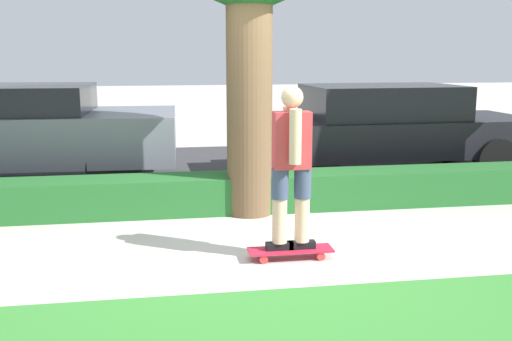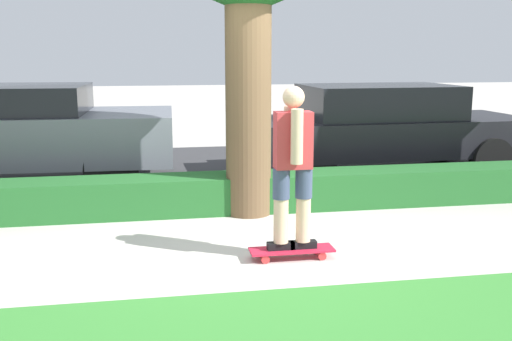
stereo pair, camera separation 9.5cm
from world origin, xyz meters
name	(u,v)px [view 1 (the left image)]	position (x,y,z in m)	size (l,w,h in m)	color
ground_plane	(253,251)	(0.00, 0.00, 0.00)	(60.00, 60.00, 0.00)	#BCB7AD
street_asphalt	(214,170)	(0.00, 4.20, 0.00)	(16.68, 5.00, 0.01)	#38383A
hedge_row	(233,193)	(0.00, 1.60, 0.23)	(16.68, 0.60, 0.45)	#236028
skateboard	(290,251)	(0.32, -0.26, 0.08)	(0.81, 0.24, 0.10)	red
skater_person	(292,164)	(0.32, -0.26, 0.92)	(0.48, 0.40, 1.54)	black
parked_car_front	(16,131)	(-2.95, 3.53, 0.81)	(4.63, 2.07, 1.47)	slate
parked_car_middle	(387,127)	(2.76, 3.57, 0.75)	(4.64, 1.93, 1.42)	black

